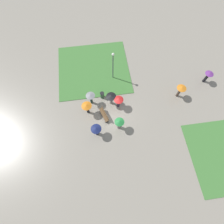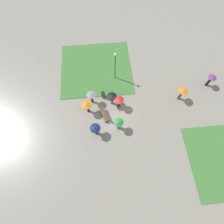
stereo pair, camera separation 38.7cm
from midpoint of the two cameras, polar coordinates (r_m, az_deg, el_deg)
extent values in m
plane|color=gray|center=(20.88, 1.04, -0.47)|extent=(90.00, 90.00, 0.00)
cube|color=#427A38|center=(24.48, -4.75, 14.00)|extent=(8.89, 9.38, 0.06)
cube|color=brown|center=(20.38, -2.13, -0.78)|extent=(1.90, 0.98, 0.05)
cube|color=brown|center=(20.17, -1.69, -0.30)|extent=(1.78, 0.62, 0.45)
cube|color=#232326|center=(20.92, -2.98, 0.88)|extent=(0.19, 0.38, 0.40)
cube|color=#232326|center=(20.28, -1.22, -3.00)|extent=(0.19, 0.38, 0.40)
cylinder|color=#474C51|center=(21.89, 1.52, 14.31)|extent=(0.12, 0.12, 4.10)
sphere|color=white|center=(20.23, 1.68, 18.27)|extent=(0.32, 0.32, 0.32)
cylinder|color=#335638|center=(21.53, -2.40, 5.60)|extent=(0.46, 0.46, 0.95)
cylinder|color=black|center=(21.12, -2.45, 6.27)|extent=(0.50, 0.50, 0.03)
cylinder|color=#1E3328|center=(21.21, -5.97, 4.06)|extent=(0.37, 0.37, 1.11)
sphere|color=brown|center=(20.63, -6.15, 4.96)|extent=(0.23, 0.23, 0.23)
cylinder|color=#4C4C4F|center=(20.39, -6.23, 5.36)|extent=(0.02, 0.02, 0.35)
cone|color=gray|center=(20.15, -6.31, 5.75)|extent=(1.07, 1.07, 0.19)
cylinder|color=slate|center=(21.03, 0.49, 3.64)|extent=(0.45, 0.45, 1.07)
sphere|color=#997051|center=(20.48, 0.50, 4.48)|extent=(0.19, 0.19, 0.19)
cylinder|color=#4C4C4F|center=(20.25, 0.51, 4.85)|extent=(0.02, 0.02, 0.35)
cone|color=black|center=(19.98, 0.52, 5.28)|extent=(1.17, 1.17, 0.25)
cylinder|color=black|center=(20.68, -7.27, 0.92)|extent=(0.35, 0.35, 1.09)
sphere|color=tan|center=(20.10, -7.48, 1.73)|extent=(0.21, 0.21, 0.21)
cylinder|color=#4C4C4F|center=(19.85, -7.58, 2.10)|extent=(0.02, 0.02, 0.35)
cone|color=orange|center=(19.58, -7.69, 2.51)|extent=(1.16, 1.16, 0.27)
cylinder|color=slate|center=(19.72, 2.69, -4.54)|extent=(0.55, 0.55, 1.09)
sphere|color=brown|center=(19.11, 2.77, -3.86)|extent=(0.20, 0.20, 0.20)
cylinder|color=#4C4C4F|center=(18.85, 2.81, -3.56)|extent=(0.02, 0.02, 0.35)
cone|color=#237A38|center=(18.60, 2.84, -3.26)|extent=(1.06, 1.06, 0.20)
cylinder|color=#282D47|center=(19.58, -4.69, -6.34)|extent=(0.40, 0.40, 1.02)
sphere|color=beige|center=(19.00, -4.82, -5.75)|extent=(0.21, 0.21, 0.21)
cylinder|color=#4C4C4F|center=(18.74, -4.89, -5.47)|extent=(0.02, 0.02, 0.35)
cone|color=navy|center=(18.46, -4.96, -5.16)|extent=(1.15, 1.15, 0.26)
cylinder|color=#2D2333|center=(20.85, 2.78, 2.50)|extent=(0.39, 0.39, 1.05)
sphere|color=tan|center=(20.29, 2.86, 3.32)|extent=(0.21, 0.21, 0.21)
cylinder|color=#4C4C4F|center=(20.04, 2.90, 3.70)|extent=(0.02, 0.02, 0.35)
cone|color=red|center=(19.77, 2.94, 4.13)|extent=(1.09, 1.09, 0.27)
cylinder|color=black|center=(25.61, 29.21, 8.36)|extent=(0.47, 0.47, 1.03)
sphere|color=brown|center=(25.17, 29.84, 9.11)|extent=(0.21, 0.21, 0.21)
cylinder|color=#4C4C4F|center=(24.97, 30.14, 9.46)|extent=(0.02, 0.02, 0.35)
cone|color=#703389|center=(24.78, 30.43, 9.80)|extent=(1.02, 1.02, 0.19)
cylinder|color=#47382D|center=(22.93, 21.70, 4.87)|extent=(0.41, 0.41, 1.15)
sphere|color=beige|center=(22.37, 22.29, 5.74)|extent=(0.23, 0.23, 0.23)
cylinder|color=#4C4C4F|center=(22.14, 22.55, 6.11)|extent=(0.02, 0.02, 0.35)
cone|color=orange|center=(21.93, 22.80, 6.47)|extent=(1.11, 1.11, 0.19)
camera|label=1|loc=(0.19, -89.44, 1.21)|focal=28.00mm
camera|label=2|loc=(0.19, 90.56, -1.21)|focal=28.00mm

